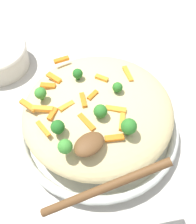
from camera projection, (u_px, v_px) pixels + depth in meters
ground_plane at (98, 131)px, 0.60m from camera, size 2.40×2.40×0.00m
serving_bowl at (98, 126)px, 0.58m from camera, size 0.35×0.35×0.04m
pasta_mound at (98, 110)px, 0.53m from camera, size 0.31×0.30×0.09m
carrot_piece_0 at (83, 100)px, 0.49m from camera, size 0.02×0.03×0.01m
carrot_piece_1 at (128, 74)px, 0.54m from camera, size 0.02×0.04×0.01m
carrot_piece_2 at (86, 122)px, 0.46m from camera, size 0.01×0.04×0.01m
carrot_piece_3 at (67, 106)px, 0.48m from camera, size 0.03×0.01×0.01m
carrot_piece_4 at (28, 105)px, 0.49m from camera, size 0.02×0.04×0.01m
carrot_piece_5 at (102, 78)px, 0.52m from camera, size 0.02×0.03×0.01m
carrot_piece_6 at (52, 114)px, 0.48m from camera, size 0.03×0.02×0.01m
carrot_piece_7 at (54, 78)px, 0.53m from camera, size 0.02×0.04×0.01m
carrot_piece_8 at (43, 129)px, 0.46m from camera, size 0.01×0.04×0.01m
carrot_piece_9 at (93, 95)px, 0.49m from camera, size 0.03×0.01×0.01m
carrot_piece_10 at (61, 60)px, 0.56m from camera, size 0.03×0.02×0.01m
carrot_piece_11 at (123, 120)px, 0.47m from camera, size 0.04×0.03×0.01m
carrot_piece_12 at (116, 109)px, 0.48m from camera, size 0.03×0.04×0.01m
carrot_piece_13 at (114, 138)px, 0.45m from camera, size 0.03×0.03×0.01m
carrot_piece_14 at (43, 109)px, 0.48m from camera, size 0.03×0.03×0.01m
carrot_piece_15 at (48, 85)px, 0.52m from camera, size 0.03×0.03×0.01m
broccoli_floret_0 at (65, 147)px, 0.42m from camera, size 0.02×0.02×0.03m
broccoli_floret_1 at (129, 127)px, 0.44m from camera, size 0.03×0.03×0.04m
broccoli_floret_2 at (58, 127)px, 0.44m from camera, size 0.02×0.02×0.03m
broccoli_floret_3 at (41, 93)px, 0.49m from camera, size 0.02×0.02×0.03m
broccoli_floret_4 at (100, 111)px, 0.46m from camera, size 0.02×0.02×0.03m
broccoli_floret_5 at (117, 87)px, 0.49m from camera, size 0.02×0.02×0.02m
broccoli_floret_6 at (78, 74)px, 0.51m from camera, size 0.02×0.02×0.03m
serving_spoon at (94, 160)px, 0.40m from camera, size 0.17×0.14×0.08m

